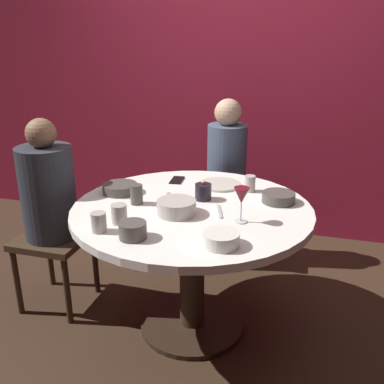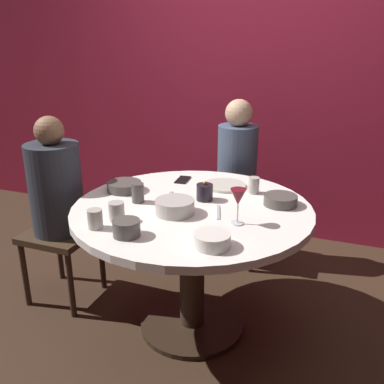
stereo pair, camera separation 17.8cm
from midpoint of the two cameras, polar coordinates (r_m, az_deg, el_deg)
ground_plane at (r=2.65m, az=-2.01°, el=-17.28°), size 8.00×8.00×0.00m
back_wall at (r=3.59m, az=5.46°, el=15.04°), size 6.00×0.10×2.60m
dining_table at (r=2.34m, az=-2.19°, el=-5.71°), size 1.27×1.27×0.76m
seated_diner_left at (r=2.68m, az=-20.30°, el=-0.51°), size 0.40×0.40×1.18m
seated_diner_back at (r=3.10m, az=2.98°, el=3.69°), size 0.40×0.40×1.20m
candle_holder at (r=2.35m, az=-0.68°, el=-0.00°), size 0.09×0.09×0.11m
wine_glass at (r=2.04m, az=4.10°, el=-0.73°), size 0.08×0.08×0.18m
dinner_plate at (r=2.58m, az=1.72°, el=0.97°), size 0.25×0.25×0.01m
cell_phone at (r=2.68m, az=-3.91°, el=1.56°), size 0.08×0.15×0.01m
bowl_serving_large at (r=2.35m, az=9.26°, el=-0.75°), size 0.18×0.18×0.05m
bowl_salad_center at (r=2.51m, az=-11.53°, el=0.46°), size 0.20×0.20×0.05m
bowl_small_white at (r=1.94m, az=-10.48°, el=-5.06°), size 0.12×0.12×0.07m
bowl_sauce_side at (r=2.17m, az=-4.43°, el=-2.06°), size 0.20×0.20×0.07m
bowl_rice_portion at (r=1.85m, az=1.08°, el=-6.31°), size 0.16×0.16×0.06m
cup_near_candle at (r=2.49m, az=5.65°, el=1.09°), size 0.06×0.06×0.09m
cup_by_left_diner at (r=2.04m, az=-14.72°, el=-3.93°), size 0.07×0.07×0.09m
cup_by_right_diner at (r=2.32m, az=-9.55°, el=-0.34°), size 0.07×0.07×0.11m
cup_center_front at (r=2.10m, az=-12.05°, el=-2.91°), size 0.08×0.08×0.09m
fork_near_plate at (r=2.39m, az=-5.53°, el=-0.82°), size 0.06×0.18×0.01m
knife_near_plate at (r=2.20m, az=1.34°, el=-2.60°), size 0.07×0.18×0.01m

